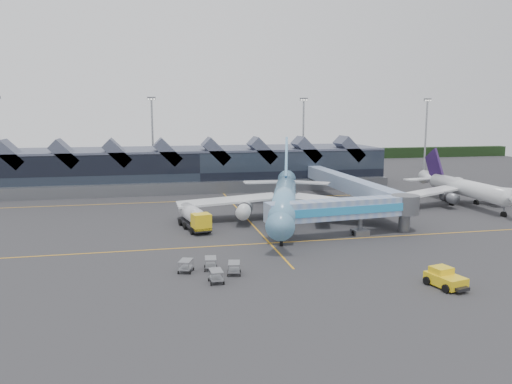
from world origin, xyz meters
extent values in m
plane|color=#28282A|center=(0.00, 0.00, 0.00)|extent=(260.00, 260.00, 0.00)
cube|color=orange|center=(0.00, -8.00, 0.01)|extent=(120.00, 0.25, 0.01)
cube|color=orange|center=(0.00, 28.00, 0.01)|extent=(120.00, 0.25, 0.01)
cube|color=orange|center=(0.00, 10.00, 0.01)|extent=(0.25, 60.00, 0.01)
cube|color=black|center=(0.00, 110.00, 2.00)|extent=(260.00, 4.00, 4.00)
cube|color=black|center=(-5.00, 48.00, 4.50)|extent=(90.00, 20.00, 9.00)
cube|color=#4A5063|center=(-5.00, 48.00, 9.20)|extent=(90.00, 20.00, 0.60)
cube|color=slate|center=(-5.00, 37.00, 1.30)|extent=(90.00, 2.50, 2.60)
cube|color=#4A5063|center=(-45.00, 41.00, 9.30)|extent=(6.43, 6.00, 6.43)
cube|color=#4A5063|center=(-34.00, 41.00, 9.30)|extent=(6.43, 6.00, 6.43)
cube|color=#4A5063|center=(-23.00, 41.00, 9.30)|extent=(6.43, 6.00, 6.43)
cube|color=#4A5063|center=(-12.00, 41.00, 9.30)|extent=(6.43, 6.00, 6.43)
cube|color=#4A5063|center=(-1.00, 41.00, 9.30)|extent=(6.43, 6.00, 6.43)
cube|color=#4A5063|center=(10.00, 41.00, 9.30)|extent=(6.43, 6.00, 6.43)
cube|color=#4A5063|center=(21.00, 41.00, 9.30)|extent=(6.43, 6.00, 6.43)
cube|color=#4A5063|center=(32.00, 41.00, 9.30)|extent=(6.43, 6.00, 6.43)
cylinder|color=#969A9E|center=(-15.00, 72.00, 11.00)|extent=(0.56, 0.56, 22.00)
cube|color=slate|center=(-15.00, 72.00, 22.00)|extent=(2.40, 0.50, 0.90)
cylinder|color=#969A9E|center=(30.00, 72.00, 11.00)|extent=(0.56, 0.56, 22.00)
cube|color=slate|center=(30.00, 72.00, 22.00)|extent=(2.40, 0.50, 0.90)
cylinder|color=#969A9E|center=(70.00, 70.00, 11.00)|extent=(0.56, 0.56, 22.00)
cube|color=slate|center=(70.00, 70.00, 22.00)|extent=(2.40, 0.50, 0.90)
cylinder|color=#5EA1C0|center=(5.47, 4.34, 4.06)|extent=(12.38, 30.26, 3.76)
cone|color=#5EA1C0|center=(0.32, -12.74, 4.06)|extent=(5.10, 6.08, 3.76)
cube|color=black|center=(0.14, -13.37, 4.84)|extent=(1.46, 0.73, 0.48)
cone|color=#5EA1C0|center=(10.86, 22.26, 4.34)|extent=(5.61, 7.75, 3.76)
cube|color=silver|center=(-3.37, 8.33, 3.40)|extent=(17.21, 6.03, 1.24)
cube|color=silver|center=(15.04, 2.78, 3.40)|extent=(17.26, 14.39, 1.24)
cylinder|color=silver|center=(-1.30, 4.11, 2.46)|extent=(3.74, 5.67, 2.33)
cylinder|color=silver|center=(10.98, 0.41, 2.46)|extent=(3.74, 5.67, 2.33)
cube|color=#5EA1C0|center=(10.36, 20.60, 8.26)|extent=(3.20, 9.34, 10.36)
cube|color=silver|center=(6.05, 22.35, 4.34)|extent=(7.97, 3.42, 0.25)
cube|color=silver|center=(14.92, 19.68, 4.34)|extent=(8.29, 6.62, 0.25)
cylinder|color=slate|center=(1.33, -9.41, 1.09)|extent=(0.28, 0.28, 2.18)
cylinder|color=slate|center=(2.79, 6.51, 1.09)|extent=(0.28, 0.28, 2.18)
cylinder|color=slate|center=(8.90, 4.67, 1.09)|extent=(0.28, 0.28, 2.18)
cylinder|color=black|center=(1.33, -9.41, 0.39)|extent=(0.83, 1.46, 1.39)
cylinder|color=silver|center=(44.64, 11.26, 3.44)|extent=(3.36, 22.37, 3.19)
cone|color=silver|center=(44.75, 24.99, 3.68)|extent=(3.23, 5.13, 3.19)
cube|color=silver|center=(37.18, 12.34, 2.89)|extent=(13.91, 7.96, 1.07)
cube|color=silver|center=(52.12, 12.23, 2.89)|extent=(13.91, 8.14, 1.07)
cylinder|color=slate|center=(39.65, 9.71, 2.09)|extent=(2.01, 3.85, 1.98)
cylinder|color=slate|center=(49.61, 9.63, 2.09)|extent=(2.01, 3.85, 1.98)
cube|color=#2C1746|center=(44.74, 23.71, 6.64)|extent=(0.53, 7.18, 7.78)
cube|color=silver|center=(41.14, 24.06, 3.68)|extent=(6.44, 3.60, 0.27)
cube|color=silver|center=(48.34, 24.01, 3.68)|extent=(6.45, 3.68, 0.27)
cylinder|color=slate|center=(44.56, 0.73, 0.92)|extent=(0.30, 0.30, 1.85)
cylinder|color=slate|center=(41.94, 12.24, 0.92)|extent=(0.30, 0.30, 1.85)
cylinder|color=slate|center=(47.36, 12.20, 0.92)|extent=(0.30, 0.30, 1.85)
cylinder|color=black|center=(44.56, 0.73, 0.33)|extent=(0.49, 1.19, 1.18)
cube|color=#7490C1|center=(11.44, -6.63, 4.20)|extent=(19.53, 5.02, 2.80)
cube|color=#288FC8|center=(11.60, -8.12, 4.20)|extent=(19.23, 2.25, 1.16)
cube|color=#7490C1|center=(0.87, -7.80, 4.20)|extent=(2.84, 3.35, 2.90)
cylinder|color=slate|center=(14.32, -6.31, 2.10)|extent=(0.68, 0.68, 4.20)
cube|color=slate|center=(14.32, -6.31, 0.43)|extent=(2.52, 2.18, 0.87)
cylinder|color=black|center=(13.36, -6.41, 0.34)|extent=(0.48, 0.91, 0.87)
cylinder|color=black|center=(15.28, -6.20, 0.34)|extent=(0.48, 0.91, 0.87)
cylinder|color=slate|center=(22.01, -5.45, 4.20)|extent=(4.25, 4.25, 2.90)
cylinder|color=slate|center=(22.01, -5.45, 2.10)|extent=(1.74, 1.74, 4.20)
cube|color=black|center=(-9.61, 2.76, 0.82)|extent=(4.55, 10.15, 0.55)
cube|color=yellow|center=(-8.86, -0.88, 1.96)|extent=(3.05, 2.88, 2.40)
cube|color=black|center=(-8.68, -1.73, 2.51)|extent=(2.38, 0.65, 1.09)
cylinder|color=silver|center=(-9.87, 4.04, 2.29)|extent=(3.74, 6.70, 2.51)
sphere|color=silver|center=(-10.51, 7.14, 2.29)|extent=(2.40, 2.40, 2.40)
sphere|color=silver|center=(-9.23, 0.94, 2.29)|extent=(2.40, 2.40, 2.40)
cylinder|color=black|center=(-10.28, -0.72, 0.55)|extent=(0.59, 1.15, 1.09)
cylinder|color=black|center=(-7.61, -0.17, 0.55)|extent=(0.59, 1.15, 1.09)
cylinder|color=black|center=(-11.05, 3.01, 0.55)|extent=(0.59, 1.15, 1.09)
cylinder|color=black|center=(-8.38, 3.57, 0.55)|extent=(0.59, 1.15, 1.09)
cylinder|color=black|center=(-11.60, 5.69, 0.55)|extent=(0.59, 1.15, 1.09)
cylinder|color=black|center=(-8.93, 6.24, 0.55)|extent=(0.59, 1.15, 1.09)
cube|color=yellow|center=(13.90, -29.17, 0.78)|extent=(3.26, 4.44, 1.11)
cube|color=yellow|center=(13.75, -28.52, 1.61)|extent=(2.34, 2.17, 0.78)
cube|color=black|center=(14.36, -31.23, 0.50)|extent=(1.71, 1.21, 0.33)
cylinder|color=black|center=(12.94, -30.75, 0.45)|extent=(0.52, 0.94, 0.89)
cylinder|color=black|center=(15.44, -30.19, 0.45)|extent=(0.52, 0.94, 0.89)
cylinder|color=black|center=(12.36, -28.14, 0.45)|extent=(0.52, 0.94, 0.89)
cylinder|color=black|center=(14.86, -27.59, 0.45)|extent=(0.52, 0.94, 0.89)
cube|color=gray|center=(-9.56, -18.06, 0.51)|extent=(1.49, 2.16, 0.14)
cube|color=gray|center=(-9.56, -18.06, 1.39)|extent=(1.49, 2.16, 0.07)
cylinder|color=black|center=(-8.80, -17.39, 0.17)|extent=(0.14, 0.34, 0.33)
cube|color=gray|center=(-7.19, -20.43, 0.51)|extent=(1.67, 2.26, 0.14)
cube|color=gray|center=(-7.19, -20.43, 1.39)|extent=(1.67, 2.26, 0.07)
cylinder|color=black|center=(-6.36, -19.83, 0.17)|extent=(0.17, 0.35, 0.33)
cube|color=gray|center=(-12.48, -18.43, 0.51)|extent=(1.92, 2.36, 0.14)
cube|color=gray|center=(-12.48, -18.43, 1.39)|extent=(1.92, 2.36, 0.07)
cylinder|color=black|center=(-11.57, -17.97, 0.17)|extent=(0.22, 0.35, 0.33)
cube|color=gray|center=(-9.56, -22.80, 0.51)|extent=(1.41, 2.11, 0.14)
cube|color=gray|center=(-9.56, -22.80, 1.39)|extent=(1.41, 2.11, 0.07)
cylinder|color=black|center=(-8.90, -22.02, 0.17)|extent=(0.13, 0.34, 0.33)
camera|label=1|loc=(-16.21, -74.13, 18.25)|focal=35.00mm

